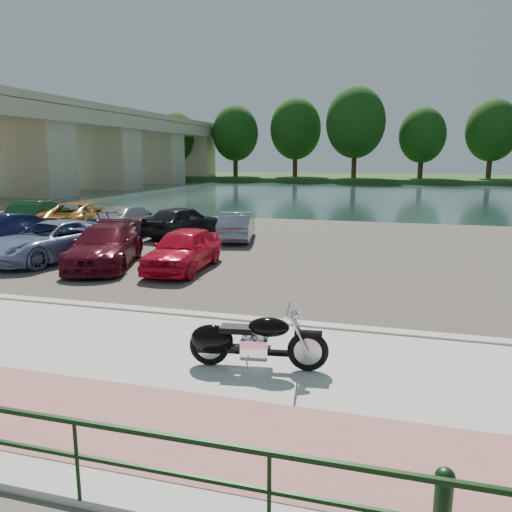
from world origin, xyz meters
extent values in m
plane|color=#595447|center=(0.00, 0.00, 0.00)|extent=(200.00, 200.00, 0.00)
cube|color=#AEADA4|center=(0.00, -1.00, 0.05)|extent=(60.00, 6.00, 0.10)
cube|color=#A3615C|center=(0.00, -2.50, 0.10)|extent=(60.00, 2.00, 0.01)
cube|color=#AEADA4|center=(0.00, 2.00, 0.07)|extent=(60.00, 0.30, 0.14)
cube|color=#3E3832|center=(0.00, 11.00, 0.02)|extent=(60.00, 18.00, 0.04)
cube|color=#1A2F2E|center=(0.00, 40.00, 0.00)|extent=(120.00, 40.00, 0.00)
cube|color=#224217|center=(0.00, 72.00, 0.30)|extent=(120.00, 24.00, 0.60)
cube|color=tan|center=(-28.00, 40.00, 7.20)|extent=(7.00, 56.00, 1.40)
cube|color=tan|center=(-28.00, 40.00, 8.20)|extent=(7.00, 56.00, 0.70)
cube|color=tan|center=(-28.00, 30.00, 3.60)|extent=(6.00, 4.00, 7.20)
cube|color=tan|center=(-28.00, 42.00, 3.60)|extent=(6.00, 4.00, 7.20)
cube|color=tan|center=(-28.00, 54.00, 3.60)|extent=(6.00, 4.00, 7.20)
cube|color=tan|center=(-28.00, 66.00, 3.60)|extent=(6.00, 4.00, 7.20)
cylinder|color=black|center=(0.00, -4.00, 0.55)|extent=(0.04, 0.04, 0.90)
cylinder|color=black|center=(2.00, -4.00, 0.55)|extent=(0.04, 0.04, 0.90)
cube|color=black|center=(0.00, -4.00, 0.98)|extent=(24.00, 0.05, 0.05)
cube|color=black|center=(0.00, -4.00, 0.60)|extent=(24.00, 0.04, 0.04)
sphere|color=black|center=(3.50, -3.70, 0.82)|extent=(0.18, 0.18, 0.18)
cylinder|color=#3C2616|center=(-30.00, 64.60, 2.85)|extent=(0.70, 0.70, 4.50)
ellipsoid|color=#11370F|center=(-30.00, 64.60, 6.45)|extent=(6.30, 6.30, 7.56)
cylinder|color=#3C2616|center=(-21.00, 66.00, 3.08)|extent=(0.70, 0.70, 4.95)
ellipsoid|color=#11370F|center=(-21.00, 66.00, 7.04)|extent=(6.93, 6.93, 8.32)
cylinder|color=#3C2616|center=(-12.00, 67.40, 3.30)|extent=(0.70, 0.70, 5.40)
ellipsoid|color=#11370F|center=(-12.00, 67.40, 7.62)|extent=(7.56, 7.56, 9.07)
cylinder|color=#3C2616|center=(-3.00, 64.60, 3.52)|extent=(0.70, 0.70, 5.85)
ellipsoid|color=#11370F|center=(-3.00, 64.60, 8.21)|extent=(8.19, 8.19, 9.83)
cylinder|color=#3C2616|center=(6.00, 66.00, 2.85)|extent=(0.70, 0.70, 4.50)
ellipsoid|color=#11370F|center=(6.00, 66.00, 6.45)|extent=(6.30, 6.30, 7.56)
cylinder|color=#3C2616|center=(15.00, 67.40, 3.08)|extent=(0.70, 0.70, 4.95)
ellipsoid|color=#11370F|center=(15.00, 67.40, 7.04)|extent=(6.93, 6.93, 8.32)
torus|color=black|center=(1.71, -0.26, 0.44)|extent=(0.69, 0.21, 0.68)
torus|color=black|center=(0.07, -0.47, 0.44)|extent=(0.69, 0.21, 0.68)
cylinder|color=#B2B2B7|center=(1.71, -0.26, 0.44)|extent=(0.46, 0.12, 0.46)
cylinder|color=#B2B2B7|center=(0.07, -0.47, 0.44)|extent=(0.46, 0.12, 0.46)
cylinder|color=silver|center=(1.58, -0.37, 0.74)|extent=(0.33, 0.09, 0.63)
cylinder|color=silver|center=(1.56, -0.18, 0.74)|extent=(0.33, 0.09, 0.63)
cylinder|color=silver|center=(1.38, -0.30, 1.13)|extent=(0.13, 0.75, 0.04)
sphere|color=silver|center=(1.48, -0.29, 1.05)|extent=(0.18, 0.18, 0.16)
sphere|color=silver|center=(1.55, -0.28, 1.05)|extent=(0.12, 0.12, 0.11)
cube|color=black|center=(1.71, -0.26, 0.75)|extent=(0.46, 0.20, 0.06)
cube|color=black|center=(0.89, -0.36, 0.38)|extent=(1.20, 0.25, 0.08)
cube|color=silver|center=(0.84, -0.37, 0.45)|extent=(0.49, 0.38, 0.34)
cylinder|color=silver|center=(0.94, -0.36, 0.65)|extent=(0.27, 0.21, 0.27)
cylinder|color=silver|center=(0.74, -0.38, 0.65)|extent=(0.27, 0.21, 0.27)
ellipsoid|color=black|center=(1.07, -0.34, 0.82)|extent=(0.72, 0.45, 0.32)
cube|color=black|center=(0.54, -0.41, 0.76)|extent=(0.58, 0.35, 0.10)
ellipsoid|color=black|center=(0.12, -0.46, 0.56)|extent=(0.77, 0.43, 0.50)
cube|color=black|center=(0.07, -0.47, 0.49)|extent=(0.42, 0.23, 0.30)
cylinder|color=silver|center=(0.52, -0.25, 0.32)|extent=(1.10, 0.23, 0.09)
cylinder|color=silver|center=(0.52, -0.25, 0.40)|extent=(1.10, 0.23, 0.09)
cylinder|color=#B2B2B7|center=(0.76, -0.56, 0.23)|extent=(0.04, 0.14, 0.22)
imported|color=#7D8CB6|center=(-8.35, 6.54, 0.71)|extent=(3.40, 5.25, 1.34)
imported|color=#540C1A|center=(-6.09, 6.19, 0.70)|extent=(3.15, 4.90, 1.32)
imported|color=red|center=(-3.40, 6.35, 0.70)|extent=(1.70, 3.94, 1.32)
imported|color=#103E1A|center=(-13.64, 12.42, 0.76)|extent=(2.54, 4.64, 1.45)
imported|color=#A46F25|center=(-10.85, 12.43, 0.80)|extent=(2.58, 5.47, 1.51)
imported|color=gray|center=(-8.61, 12.09, 0.73)|extent=(2.16, 4.87, 1.39)
imported|color=black|center=(-6.16, 12.51, 0.74)|extent=(2.62, 4.37, 1.39)
imported|color=slate|center=(-3.53, 12.25, 0.65)|extent=(2.03, 3.91, 1.23)
camera|label=1|loc=(2.96, -7.87, 3.56)|focal=35.00mm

